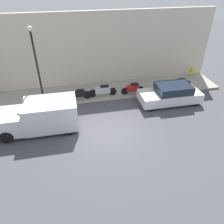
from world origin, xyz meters
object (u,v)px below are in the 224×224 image
cafe_chair (192,71)px  streetlamp (36,58)px  motorcycle_black (79,94)px  motorcycle_red (133,88)px  delivery_van (39,116)px  motorcycle_blue (180,83)px  scooter_silver (103,90)px  parked_car (170,94)px

cafe_chair → streetlamp: bearing=99.3°
motorcycle_black → cafe_chair: bearing=-78.7°
motorcycle_red → cafe_chair: (1.97, -5.96, 0.08)m
delivery_van → cafe_chair: size_ratio=5.16×
motorcycle_black → motorcycle_blue: motorcycle_blue is taller
scooter_silver → streetlamp: size_ratio=0.40×
motorcycle_red → scooter_silver: motorcycle_red is taller
delivery_van → cafe_chair: 13.46m
cafe_chair → parked_car: bearing=134.1°
motorcycle_blue → delivery_van: bearing=105.7°
parked_car → cafe_chair: (3.51, -3.63, 0.02)m
motorcycle_black → motorcycle_red: size_ratio=1.04×
parked_car → motorcycle_red: size_ratio=2.46×
scooter_silver → streetlamp: bearing=92.6°
motorcycle_black → cafe_chair: 10.23m
motorcycle_red → streetlamp: (-0.07, 6.53, 2.86)m
motorcycle_blue → parked_car: bearing=136.5°
parked_car → motorcycle_blue: parked_car is taller
parked_car → scooter_silver: (1.66, 4.62, -0.06)m
parked_car → scooter_silver: 4.91m
streetlamp → motorcycle_red: bearing=-89.4°
motorcycle_red → motorcycle_blue: motorcycle_blue is taller
motorcycle_black → motorcycle_blue: bearing=-89.6°
scooter_silver → delivery_van: bearing=125.1°
delivery_van → motorcycle_black: size_ratio=2.52×
motorcycle_red → scooter_silver: (0.12, 2.28, 0.01)m
delivery_van → scooter_silver: bearing=-54.9°
motorcycle_red → motorcycle_blue: (0.02, -3.82, 0.02)m
streetlamp → motorcycle_blue: bearing=-89.5°
motorcycle_red → parked_car: bearing=-123.3°
parked_car → motorcycle_red: (1.54, 2.34, -0.06)m
parked_car → motorcycle_blue: size_ratio=2.29×
motorcycle_blue → motorcycle_black: bearing=90.4°
parked_car → cafe_chair: bearing=-45.9°
motorcycle_black → streetlamp: bearing=90.8°
motorcycle_black → motorcycle_blue: 7.88m
motorcycle_red → streetlamp: streetlamp is taller
motorcycle_black → motorcycle_red: (0.03, -4.06, 0.03)m
motorcycle_black → scooter_silver: size_ratio=0.88×
scooter_silver → cafe_chair: 8.45m
delivery_van → motorcycle_blue: 10.81m
delivery_van → streetlamp: (2.83, -0.05, 2.52)m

